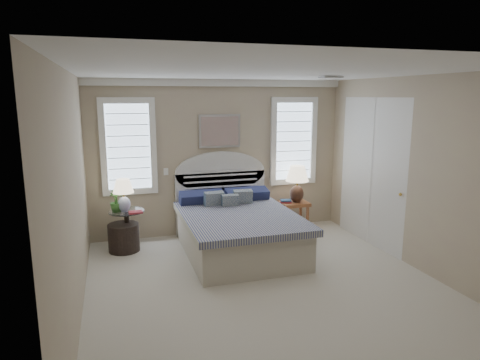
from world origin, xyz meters
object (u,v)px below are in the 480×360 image
object	(u,v)px
bed	(236,227)
lamp_left	(123,192)
side_table_left	(127,225)
lamp_right	(297,180)
floor_pot	(124,237)
nightstand_right	(294,210)

from	to	relation	value
bed	lamp_left	xyz separation A→B (m)	(-1.68, 0.55, 0.57)
side_table_left	lamp_right	distance (m)	3.05
lamp_left	lamp_right	xyz separation A→B (m)	(3.02, 0.14, -0.01)
bed	lamp_right	size ratio (longest dim) A/B	3.38
bed	floor_pot	bearing A→B (deg)	163.65
lamp_right	lamp_left	bearing A→B (deg)	-177.42
floor_pot	nightstand_right	bearing A→B (deg)	3.61
bed	nightstand_right	bearing A→B (deg)	28.03
nightstand_right	floor_pot	size ratio (longest dim) A/B	1.09
nightstand_right	lamp_left	xyz separation A→B (m)	(-2.98, -0.14, 0.57)
floor_pot	lamp_left	xyz separation A→B (m)	(0.03, 0.05, 0.73)
nightstand_right	bed	bearing A→B (deg)	-151.97
side_table_left	lamp_left	distance (m)	0.57
bed	lamp_right	distance (m)	1.61
bed	lamp_right	bearing A→B (deg)	27.10
side_table_left	bed	bearing A→B (deg)	-19.74
bed	lamp_left	size ratio (longest dim) A/B	4.31
lamp_left	floor_pot	bearing A→B (deg)	-123.39
floor_pot	lamp_right	xyz separation A→B (m)	(3.06, 0.19, 0.72)
side_table_left	nightstand_right	xyz separation A→B (m)	(2.95, 0.10, -0.00)
bed	nightstand_right	size ratio (longest dim) A/B	4.29
lamp_left	side_table_left	bearing A→B (deg)	53.69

